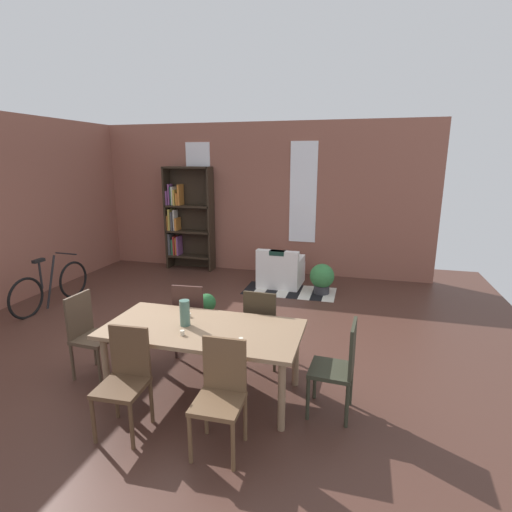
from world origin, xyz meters
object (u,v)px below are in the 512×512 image
at_px(potted_plant_by_shelf, 322,278).
at_px(dining_chair_far_left, 192,317).
at_px(vase_on_table, 185,313).
at_px(dining_chair_head_left, 89,332).
at_px(dining_chair_near_right, 221,392).
at_px(bicycle_second, 51,287).
at_px(potted_plant_corner, 207,308).
at_px(armchair_white, 281,271).
at_px(dining_chair_near_left, 125,377).
at_px(dining_table, 203,334).
at_px(bookshelf_tall, 185,218).
at_px(dining_chair_far_right, 262,325).
at_px(dining_chair_head_right, 339,365).

bearing_deg(potted_plant_by_shelf, dining_chair_far_left, -115.24).
bearing_deg(dining_chair_far_left, vase_on_table, -70.11).
relative_size(dining_chair_head_left, dining_chair_near_right, 1.00).
relative_size(bicycle_second, potted_plant_corner, 3.64).
bearing_deg(armchair_white, potted_plant_corner, -108.45).
xyz_separation_m(dining_chair_near_left, potted_plant_corner, (-0.20, 2.39, -0.27)).
relative_size(dining_table, dining_chair_near_left, 2.11).
distance_m(dining_table, potted_plant_corner, 1.86).
distance_m(dining_chair_near_left, bookshelf_tall, 5.51).
bearing_deg(dining_chair_near_left, armchair_white, 83.66).
distance_m(dining_chair_far_right, bookshelf_tall, 4.67).
bearing_deg(dining_chair_head_left, dining_chair_head_right, -0.18).
distance_m(dining_chair_head_right, potted_plant_by_shelf, 3.54).
relative_size(armchair_white, potted_plant_by_shelf, 1.50).
xyz_separation_m(dining_table, bicycle_second, (-3.42, 1.68, -0.33)).
relative_size(dining_chair_head_right, armchair_white, 1.14).
bearing_deg(dining_table, dining_chair_far_left, 122.28).
distance_m(dining_chair_far_left, dining_chair_head_left, 1.17).
bearing_deg(bookshelf_tall, vase_on_table, -65.16).
xyz_separation_m(bicycle_second, potted_plant_by_shelf, (4.29, 1.81, -0.03)).
distance_m(bicycle_second, potted_plant_corner, 2.77).
bearing_deg(potted_plant_corner, vase_on_table, -74.68).
distance_m(dining_chair_head_left, dining_chair_near_right, 1.96).
height_order(dining_chair_near_left, dining_chair_far_right, same).
height_order(dining_chair_far_right, bookshelf_tall, bookshelf_tall).
xyz_separation_m(dining_chair_head_right, dining_chair_near_left, (-1.83, -0.70, 0.00)).
bearing_deg(dining_chair_near_right, dining_chair_far_left, 122.40).
bearing_deg(armchair_white, dining_chair_far_left, -99.04).
bearing_deg(bookshelf_tall, bicycle_second, -112.75).
relative_size(dining_chair_head_right, potted_plant_by_shelf, 1.72).
bearing_deg(bookshelf_tall, potted_plant_by_shelf, -17.28).
relative_size(bookshelf_tall, armchair_white, 2.70).
xyz_separation_m(vase_on_table, armchair_white, (0.23, 3.77, -0.59)).
distance_m(bookshelf_tall, potted_plant_corner, 3.32).
height_order(dining_chair_far_left, dining_chair_near_right, same).
height_order(dining_chair_far_left, dining_chair_far_right, same).
relative_size(dining_table, bicycle_second, 1.20).
relative_size(bicycle_second, potted_plant_by_shelf, 3.02).
relative_size(dining_chair_far_left, potted_plant_corner, 2.07).
relative_size(vase_on_table, dining_chair_head_right, 0.28).
relative_size(dining_table, dining_chair_far_left, 2.11).
bearing_deg(dining_chair_head_left, bicycle_second, 140.70).
bearing_deg(dining_table, dining_chair_near_right, -57.48).
bearing_deg(dining_chair_near_right, armchair_white, 95.20).
bearing_deg(dining_chair_near_left, bicycle_second, 141.22).
distance_m(dining_chair_head_left, bicycle_second, 2.65).
xyz_separation_m(dining_table, potted_plant_corner, (-0.65, 1.69, -0.42)).
xyz_separation_m(dining_table, armchair_white, (0.04, 3.77, -0.38)).
distance_m(potted_plant_by_shelf, potted_plant_corner, 2.36).
height_order(dining_chair_near_right, potted_plant_corner, dining_chair_near_right).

